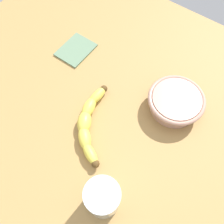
{
  "coord_description": "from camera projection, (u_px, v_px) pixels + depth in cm",
  "views": [
    {
      "loc": [
        -16.8,
        -20.36,
        65.15
      ],
      "look_at": [
        8.2,
        -1.93,
        5.0
      ],
      "focal_mm": 39.04,
      "sensor_mm": 36.0,
      "label": 1
    }
  ],
  "objects": [
    {
      "name": "wooden_tabletop",
      "position": [
        89.0,
        135.0,
        0.68
      ],
      "size": [
        120.0,
        120.0,
        3.0
      ],
      "primitive_type": "cube",
      "color": "#A87F46",
      "rests_on": "ground"
    },
    {
      "name": "banana",
      "position": [
        89.0,
        123.0,
        0.66
      ],
      "size": [
        21.45,
        14.9,
        3.78
      ],
      "rotation": [
        0.0,
        0.0,
        3.7
      ],
      "color": "#E4D149",
      "rests_on": "wooden_tabletop"
    },
    {
      "name": "smoothie_glass",
      "position": [
        103.0,
        198.0,
        0.54
      ],
      "size": [
        7.92,
        7.92,
        10.75
      ],
      "color": "silver",
      "rests_on": "wooden_tabletop"
    },
    {
      "name": "ceramic_bowl",
      "position": [
        175.0,
        102.0,
        0.68
      ],
      "size": [
        15.91,
        15.91,
        5.19
      ],
      "color": "tan",
      "rests_on": "wooden_tabletop"
    },
    {
      "name": "folded_napkin",
      "position": [
        76.0,
        50.0,
        0.8
      ],
      "size": [
        11.88,
        9.4,
        0.6
      ],
      "primitive_type": "cube",
      "rotation": [
        0.0,
        0.0,
        0.01
      ],
      "color": "slate",
      "rests_on": "wooden_tabletop"
    }
  ]
}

